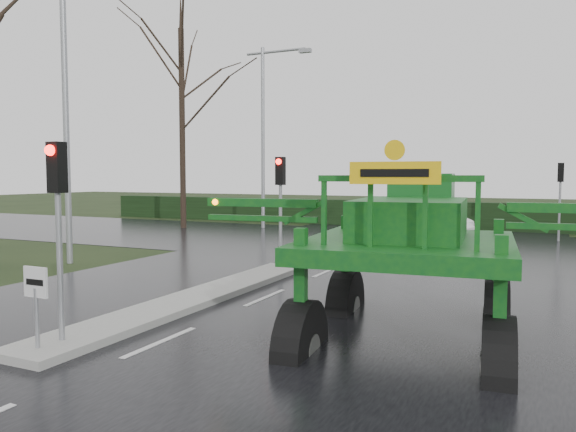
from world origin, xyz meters
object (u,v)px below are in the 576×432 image
at_px(crop_sprayer, 305,228).
at_px(traffic_signal_mid, 280,188).
at_px(traffic_signal_far, 560,184).
at_px(white_sedan, 427,236).
at_px(keep_left_sign, 36,294).
at_px(street_light_left_near, 72,83).
at_px(street_light_left_far, 268,121).
at_px(traffic_signal_near, 57,198).

bearing_deg(crop_sprayer, traffic_signal_mid, 113.79).
distance_m(traffic_signal_far, white_sedan, 6.34).
distance_m(keep_left_sign, crop_sprayer, 4.51).
distance_m(keep_left_sign, street_light_left_near, 11.32).
bearing_deg(white_sedan, street_light_left_near, 170.42).
height_order(traffic_signal_mid, crop_sprayer, crop_sprayer).
bearing_deg(white_sedan, crop_sprayer, -151.31).
relative_size(traffic_signal_mid, street_light_left_near, 0.35).
bearing_deg(street_light_left_far, street_light_left_near, -90.00).
relative_size(crop_sprayer, white_sedan, 1.77).
height_order(traffic_signal_near, white_sedan, traffic_signal_near).
bearing_deg(street_light_left_near, traffic_signal_near, -45.47).
bearing_deg(keep_left_sign, street_light_left_far, 107.78).
height_order(traffic_signal_near, traffic_signal_mid, same).
height_order(street_light_left_near, white_sedan, street_light_left_near).
distance_m(keep_left_sign, traffic_signal_far, 22.93).
xyz_separation_m(traffic_signal_near, white_sedan, (2.02, 20.65, -2.59)).
distance_m(street_light_left_near, crop_sprayer, 12.40).
bearing_deg(white_sedan, keep_left_sign, -161.88).
bearing_deg(white_sedan, street_light_left_far, 111.28).
relative_size(traffic_signal_near, traffic_signal_mid, 1.00).
height_order(crop_sprayer, white_sedan, crop_sprayer).
bearing_deg(traffic_signal_mid, crop_sprayer, -60.80).
xyz_separation_m(keep_left_sign, crop_sprayer, (3.70, 2.37, 1.01)).
xyz_separation_m(traffic_signal_near, street_light_left_far, (-6.89, 21.01, 3.40)).
height_order(traffic_signal_mid, traffic_signal_far, same).
height_order(street_light_left_far, white_sedan, street_light_left_far).
bearing_deg(street_light_left_near, traffic_signal_far, 43.63).
xyz_separation_m(street_light_left_far, crop_sprayer, (10.59, -19.13, -3.92)).
height_order(traffic_signal_mid, street_light_left_near, street_light_left_near).
relative_size(traffic_signal_near, crop_sprayer, 0.45).
height_order(keep_left_sign, street_light_left_near, street_light_left_near).
xyz_separation_m(traffic_signal_mid, traffic_signal_far, (7.80, 12.52, 0.00)).
relative_size(keep_left_sign, traffic_signal_far, 0.38).
height_order(keep_left_sign, white_sedan, keep_left_sign).
height_order(keep_left_sign, traffic_signal_far, traffic_signal_far).
bearing_deg(street_light_left_far, keep_left_sign, -72.22).
bearing_deg(keep_left_sign, street_light_left_near, 132.59).
xyz_separation_m(traffic_signal_mid, crop_sprayer, (3.70, -6.62, -0.52)).
bearing_deg(traffic_signal_mid, traffic_signal_near, -90.00).
height_order(keep_left_sign, traffic_signal_near, traffic_signal_near).
xyz_separation_m(keep_left_sign, traffic_signal_far, (7.80, 21.51, 1.53)).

